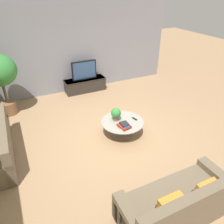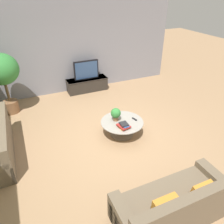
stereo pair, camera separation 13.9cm
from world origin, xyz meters
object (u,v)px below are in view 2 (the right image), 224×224
Objects in this scene: coffee_table at (122,125)px; television at (86,70)px; couch_near_entry at (175,205)px; potted_plant_tabletop at (116,114)px; media_console at (87,84)px; potted_palm_tall at (2,73)px.

television is at bearing 88.92° from coffee_table.
potted_plant_tabletop is (0.12, 2.54, 0.31)m from couch_near_entry.
television reaches higher than media_console.
coffee_table is (-0.06, -2.94, 0.04)m from media_console.
coffee_table is at bearing -95.69° from couch_near_entry.
potted_plant_tabletop is at bearing -93.55° from television.
television is 2.98m from coffee_table.
couch_near_entry is 5.91× the size of potted_plant_tabletop.
couch_near_entry is (-0.24, -2.42, 0.00)m from coffee_table.
television is at bearing -90.00° from media_console.
potted_plant_tabletop reaches higher than coffee_table.
television is at bearing -93.16° from couch_near_entry.
potted_plant_tabletop is at bearing -43.40° from potted_palm_tall.
potted_plant_tabletop is (2.41, -2.28, -0.66)m from potted_palm_tall.
coffee_table is 0.54× the size of couch_near_entry.
media_console is 2.84m from potted_plant_tabletop.
potted_palm_tall is at bearing -168.33° from television.
couch_near_entry is at bearing -92.74° from potted_plant_tabletop.
couch_near_entry is at bearing -93.16° from television.
couch_near_entry is at bearing -95.69° from coffee_table.
potted_plant_tabletop is at bearing -93.55° from media_console.
coffee_table is (-0.06, -2.94, -0.50)m from television.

